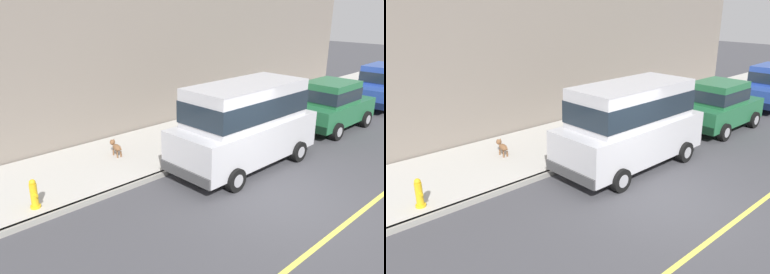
# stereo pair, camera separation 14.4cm
# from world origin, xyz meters

# --- Properties ---
(ground_plane) EXTENTS (80.00, 80.00, 0.00)m
(ground_plane) POSITION_xyz_m (0.00, 0.00, 0.00)
(ground_plane) COLOR #424247
(curb) EXTENTS (0.16, 64.00, 0.14)m
(curb) POSITION_xyz_m (-3.20, 0.00, 0.07)
(curb) COLOR gray
(curb) RESTS_ON ground
(sidewalk) EXTENTS (3.60, 64.00, 0.14)m
(sidewalk) POSITION_xyz_m (-5.00, 0.00, 0.07)
(sidewalk) COLOR #B7B5AD
(sidewalk) RESTS_ON ground
(lane_centre_line) EXTENTS (0.12, 57.60, 0.01)m
(lane_centre_line) POSITION_xyz_m (1.60, 0.00, 0.00)
(lane_centre_line) COLOR #E0D64C
(lane_centre_line) RESTS_ON ground
(car_silver_van) EXTENTS (2.15, 4.90, 2.52)m
(car_silver_van) POSITION_xyz_m (-2.12, 1.10, 1.39)
(car_silver_van) COLOR #BCBCC1
(car_silver_van) RESTS_ON ground
(car_green_hatchback) EXTENTS (1.99, 3.82, 1.88)m
(car_green_hatchback) POSITION_xyz_m (-2.13, 6.35, 0.98)
(car_green_hatchback) COLOR #23663D
(car_green_hatchback) RESTS_ON ground
(dog_brown) EXTENTS (0.75, 0.25, 0.49)m
(dog_brown) POSITION_xyz_m (-5.15, -1.45, 0.43)
(dog_brown) COLOR brown
(dog_brown) RESTS_ON sidewalk
(fire_hydrant) EXTENTS (0.34, 0.24, 0.72)m
(fire_hydrant) POSITION_xyz_m (-3.65, -4.65, 0.48)
(fire_hydrant) COLOR gold
(fire_hydrant) RESTS_ON sidewalk
(building_facade) EXTENTS (0.50, 20.00, 4.91)m
(building_facade) POSITION_xyz_m (-7.10, 4.70, 2.46)
(building_facade) COLOR slate
(building_facade) RESTS_ON ground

